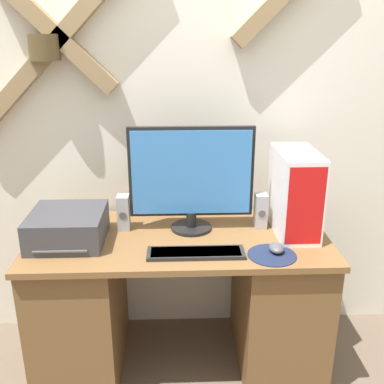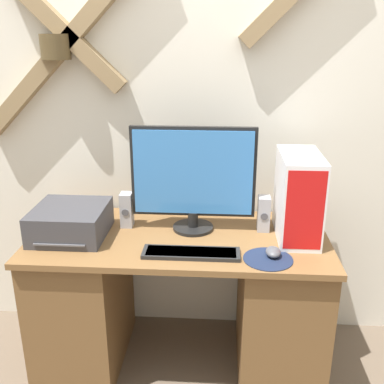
% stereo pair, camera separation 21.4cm
% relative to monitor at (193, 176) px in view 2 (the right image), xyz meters
% --- Properties ---
extents(wall_back, '(6.40, 0.20, 2.70)m').
position_rel_monitor_xyz_m(wall_back, '(-0.07, 0.31, 0.32)').
color(wall_back, silver).
rests_on(wall_back, ground_plane).
extents(desk, '(1.47, 0.68, 0.75)m').
position_rel_monitor_xyz_m(desk, '(-0.06, -0.09, -0.65)').
color(desk, brown).
rests_on(desk, ground_plane).
extents(monitor, '(0.62, 0.21, 0.53)m').
position_rel_monitor_xyz_m(monitor, '(0.00, 0.00, 0.00)').
color(monitor, black).
rests_on(monitor, desk).
extents(keyboard, '(0.44, 0.12, 0.02)m').
position_rel_monitor_xyz_m(keyboard, '(0.01, -0.29, -0.27)').
color(keyboard, black).
rests_on(keyboard, desk).
extents(mousepad, '(0.22, 0.22, 0.00)m').
position_rel_monitor_xyz_m(mousepad, '(0.35, -0.31, -0.28)').
color(mousepad, '#19233D').
rests_on(mousepad, desk).
extents(mouse, '(0.07, 0.09, 0.04)m').
position_rel_monitor_xyz_m(mouse, '(0.38, -0.28, -0.26)').
color(mouse, '#4C4C51').
rests_on(mouse, mousepad).
extents(computer_tower, '(0.19, 0.38, 0.42)m').
position_rel_monitor_xyz_m(computer_tower, '(0.51, -0.05, -0.07)').
color(computer_tower, white).
rests_on(computer_tower, desk).
extents(printer, '(0.35, 0.36, 0.15)m').
position_rel_monitor_xyz_m(printer, '(-0.60, -0.12, -0.21)').
color(printer, '#38383D').
rests_on(printer, desk).
extents(speaker_left, '(0.06, 0.08, 0.18)m').
position_rel_monitor_xyz_m(speaker_left, '(-0.34, 0.01, -0.19)').
color(speaker_left, '#99999E').
rests_on(speaker_left, desk).
extents(speaker_right, '(0.06, 0.08, 0.18)m').
position_rel_monitor_xyz_m(speaker_right, '(0.36, 0.01, -0.19)').
color(speaker_right, '#99999E').
rests_on(speaker_right, desk).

